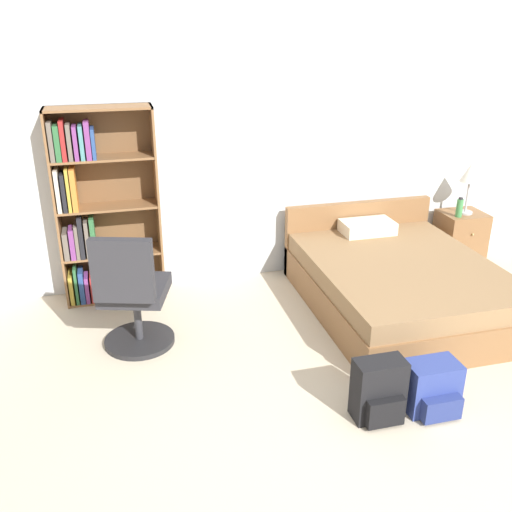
{
  "coord_description": "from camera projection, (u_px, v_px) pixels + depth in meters",
  "views": [
    {
      "loc": [
        -1.74,
        -1.88,
        2.41
      ],
      "look_at": [
        -0.73,
        1.98,
        0.72
      ],
      "focal_mm": 40.0,
      "sensor_mm": 36.0,
      "label": 1
    }
  ],
  "objects": [
    {
      "name": "bed",
      "position": [
        397.0,
        282.0,
        5.03
      ],
      "size": [
        1.51,
        1.95,
        0.71
      ],
      "color": "brown",
      "rests_on": "ground_plane"
    },
    {
      "name": "backpack_black",
      "position": [
        379.0,
        391.0,
        3.63
      ],
      "size": [
        0.32,
        0.24,
        0.42
      ],
      "color": "black",
      "rests_on": "ground_plane"
    },
    {
      "name": "bookshelf",
      "position": [
        94.0,
        209.0,
        4.94
      ],
      "size": [
        0.87,
        0.29,
        1.73
      ],
      "color": "brown",
      "rests_on": "ground_plane"
    },
    {
      "name": "water_bottle",
      "position": [
        459.0,
        208.0,
        5.68
      ],
      "size": [
        0.07,
        0.07,
        0.2
      ],
      "color": "#3F8C4C",
      "rests_on": "nightstand"
    },
    {
      "name": "table_lamp",
      "position": [
        471.0,
        175.0,
        5.66
      ],
      "size": [
        0.2,
        0.2,
        0.53
      ],
      "color": "#B2B2B7",
      "rests_on": "nightstand"
    },
    {
      "name": "office_chair",
      "position": [
        133.0,
        297.0,
        4.29
      ],
      "size": [
        0.6,
        0.67,
        0.99
      ],
      "color": "#232326",
      "rests_on": "ground_plane"
    },
    {
      "name": "wall_back",
      "position": [
        298.0,
        142.0,
        5.39
      ],
      "size": [
        9.0,
        0.06,
        2.6
      ],
      "color": "silver",
      "rests_on": "ground_plane"
    },
    {
      "name": "nightstand",
      "position": [
        460.0,
        238.0,
        5.94
      ],
      "size": [
        0.44,
        0.41,
        0.54
      ],
      "color": "brown",
      "rests_on": "ground_plane"
    },
    {
      "name": "ground_plane",
      "position": [
        484.0,
        509.0,
        3.02
      ],
      "size": [
        14.0,
        14.0,
        0.0
      ],
      "primitive_type": "plane",
      "color": "beige"
    },
    {
      "name": "backpack_blue",
      "position": [
        432.0,
        388.0,
        3.72
      ],
      "size": [
        0.34,
        0.29,
        0.34
      ],
      "color": "navy",
      "rests_on": "ground_plane"
    }
  ]
}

